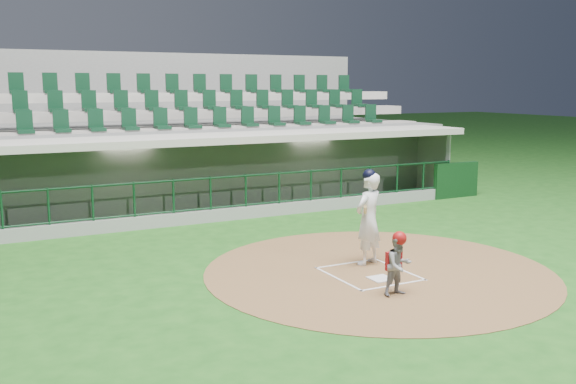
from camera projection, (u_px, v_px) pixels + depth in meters
name	position (u px, v px, depth m)	size (l,w,h in m)	color
ground	(361.00, 271.00, 13.30)	(120.00, 120.00, 0.00)	#1A4D16
dirt_circle	(378.00, 271.00, 13.26)	(7.20, 7.20, 0.01)	brown
home_plate	(381.00, 279.00, 12.69)	(0.43, 0.43, 0.02)	silver
batter_box_chalk	(369.00, 274.00, 13.04)	(1.55, 1.80, 0.01)	white
dugout_structure	(220.00, 178.00, 20.01)	(16.40, 3.70, 3.00)	slate
seating_deck	(190.00, 153.00, 22.63)	(17.00, 6.72, 5.15)	slate
batter	(368.00, 217.00, 13.60)	(0.96, 0.99, 2.06)	white
catcher	(398.00, 264.00, 11.65)	(0.55, 0.44, 1.19)	gray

